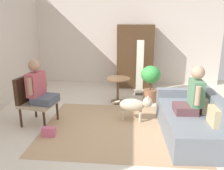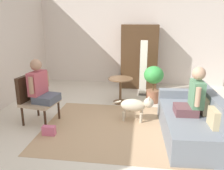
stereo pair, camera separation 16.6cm
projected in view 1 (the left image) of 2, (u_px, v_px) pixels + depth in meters
The scene contains 13 objects.
ground_plane at pixel (114, 126), 4.49m from camera, with size 7.35×7.35×0.00m, color beige.
back_wall at pixel (123, 37), 7.08m from camera, with size 5.84×0.12×2.83m, color silver.
area_rug at pixel (119, 128), 4.40m from camera, with size 2.83×2.28×0.01m, color tan.
couch at pixel (192, 120), 4.09m from camera, with size 0.97×1.89×0.78m.
armchair at pixel (32, 97), 4.48m from camera, with size 0.69×0.68×0.94m.
person_on_couch at pixel (193, 94), 3.93m from camera, with size 0.46×0.53×0.82m.
person_on_armchair at pixel (39, 86), 4.37m from camera, with size 0.53×0.57×0.82m.
round_end_table at pixel (118, 86), 5.59m from camera, with size 0.59×0.59×0.62m.
dog at pixel (135, 105), 4.64m from camera, with size 0.82×0.29×0.53m.
potted_plant at pixel (151, 80), 5.62m from camera, with size 0.47×0.47×0.90m.
column_lamp at pixel (140, 68), 6.11m from camera, with size 0.20×0.20×1.44m.
armoire_cabinet at pixel (135, 56), 6.80m from camera, with size 1.03×0.56×1.81m, color #4C331E.
handbag at pixel (49, 132), 4.07m from camera, with size 0.23×0.10×0.17m, color #D8668C.
Camera 1 is at (0.35, -4.08, 2.02)m, focal length 37.45 mm.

